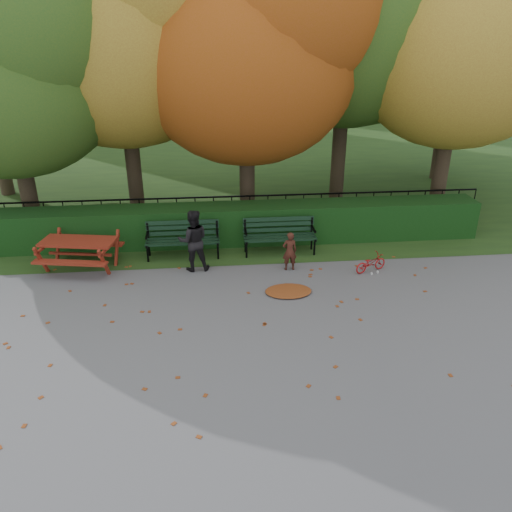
{
  "coord_description": "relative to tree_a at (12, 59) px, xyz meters",
  "views": [
    {
      "loc": [
        -0.61,
        -7.78,
        5.15
      ],
      "look_at": [
        0.28,
        1.32,
        1.0
      ],
      "focal_mm": 35.0,
      "sensor_mm": 36.0,
      "label": 1
    }
  ],
  "objects": [
    {
      "name": "building_right",
      "position": [
        13.19,
        22.42,
        1.48
      ],
      "size": [
        9.0,
        6.0,
        12.0
      ],
      "primitive_type": "cube",
      "color": "#B0A28B",
      "rests_on": "ground"
    },
    {
      "name": "grass_strip",
      "position": [
        5.19,
        8.42,
        -4.52
      ],
      "size": [
        90.0,
        90.0,
        0.0
      ],
      "primitive_type": "plane",
      "color": "#203D18",
      "rests_on": "ground"
    },
    {
      "name": "iron_fence",
      "position": [
        5.19,
        -0.28,
        -3.98
      ],
      "size": [
        14.0,
        0.04,
        1.02
      ],
      "color": "black",
      "rests_on": "ground"
    },
    {
      "name": "adult",
      "position": [
        4.17,
        -2.68,
        -3.79
      ],
      "size": [
        0.75,
        0.61,
        1.47
      ],
      "primitive_type": "imported",
      "rotation": [
        0.0,
        0.0,
        3.22
      ],
      "color": "black",
      "rests_on": "ground"
    },
    {
      "name": "tree_g",
      "position": [
        13.52,
        4.18,
        0.85
      ],
      "size": [
        6.3,
        6.0,
        8.55
      ],
      "color": "black",
      "rests_on": "ground"
    },
    {
      "name": "bench_right",
      "position": [
        6.29,
        -1.88,
        -4.0
      ],
      "size": [
        1.8,
        0.57,
        0.88
      ],
      "color": "black",
      "rests_on": "ground"
    },
    {
      "name": "picnic_table",
      "position": [
        1.52,
        -2.38,
        -3.96
      ],
      "size": [
        1.91,
        1.65,
        0.82
      ],
      "rotation": [
        0.0,
        0.0,
        -0.18
      ],
      "color": "maroon",
      "rests_on": "ground"
    },
    {
      "name": "leaf_scatter",
      "position": [
        5.19,
        -5.28,
        -4.51
      ],
      "size": [
        9.0,
        5.7,
        0.01
      ],
      "primitive_type": null,
      "color": "#682A0F",
      "rests_on": "ground"
    },
    {
      "name": "hedge",
      "position": [
        5.19,
        -1.08,
        -4.02
      ],
      "size": [
        13.0,
        0.9,
        1.0
      ],
      "primitive_type": "cube",
      "color": "black",
      "rests_on": "ground"
    },
    {
      "name": "tree_b",
      "position": [
        2.74,
        1.17,
        0.88
      ],
      "size": [
        6.72,
        6.4,
        8.79
      ],
      "color": "black",
      "rests_on": "ground"
    },
    {
      "name": "tree_e",
      "position": [
        11.71,
        0.19,
        0.56
      ],
      "size": [
        6.09,
        5.8,
        8.16
      ],
      "color": "black",
      "rests_on": "ground"
    },
    {
      "name": "tree_a",
      "position": [
        0.0,
        0.0,
        0.0
      ],
      "size": [
        5.88,
        5.6,
        7.48
      ],
      "color": "black",
      "rests_on": "ground"
    },
    {
      "name": "child",
      "position": [
        6.38,
        -2.9,
        -4.05
      ],
      "size": [
        0.35,
        0.24,
        0.94
      ],
      "primitive_type": "imported",
      "rotation": [
        0.0,
        0.0,
        3.2
      ],
      "color": "#401C14",
      "rests_on": "ground"
    },
    {
      "name": "bicycle",
      "position": [
        8.25,
        -3.19,
        -4.3
      ],
      "size": [
        0.87,
        0.57,
        0.43
      ],
      "primitive_type": "imported",
      "rotation": [
        0.0,
        0.0,
        1.95
      ],
      "color": "#B41013",
      "rests_on": "ground"
    },
    {
      "name": "leaf_pile",
      "position": [
        6.19,
        -4.02,
        -4.49
      ],
      "size": [
        1.12,
        0.88,
        0.07
      ],
      "primitive_type": "ellipsoid",
      "rotation": [
        0.0,
        0.0,
        -0.2
      ],
      "color": "#682A0F",
      "rests_on": "ground"
    },
    {
      "name": "bench_left",
      "position": [
        3.89,
        -1.88,
        -4.0
      ],
      "size": [
        1.8,
        0.57,
        0.88
      ],
      "color": "black",
      "rests_on": "ground"
    },
    {
      "name": "tree_c",
      "position": [
        6.02,
        0.38,
        0.3
      ],
      "size": [
        6.3,
        6.0,
        8.0
      ],
      "color": "black",
      "rests_on": "ground"
    },
    {
      "name": "ground",
      "position": [
        5.19,
        -5.58,
        -4.52
      ],
      "size": [
        90.0,
        90.0,
        0.0
      ],
      "primitive_type": "plane",
      "color": "slate",
      "rests_on": "ground"
    }
  ]
}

